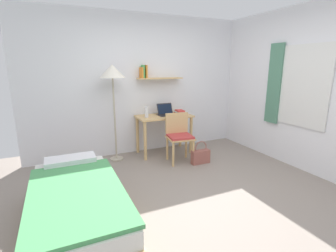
{
  "coord_description": "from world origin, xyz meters",
  "views": [
    {
      "loc": [
        -1.57,
        -2.52,
        1.67
      ],
      "look_at": [
        -0.18,
        0.51,
        0.85
      ],
      "focal_mm": 26.36,
      "sensor_mm": 36.0,
      "label": 1
    }
  ],
  "objects_px": {
    "standing_lamp": "(112,76)",
    "laptop": "(166,112)",
    "desk_chair": "(179,135)",
    "water_bottle": "(147,112)",
    "bed": "(78,207)",
    "handbag": "(201,156)",
    "desk": "(164,123)",
    "book_stack": "(180,112)"
  },
  "relations": [
    {
      "from": "desk",
      "to": "handbag",
      "type": "relative_size",
      "value": 2.56
    },
    {
      "from": "desk",
      "to": "laptop",
      "type": "distance_m",
      "value": 0.21
    },
    {
      "from": "bed",
      "to": "desk_chair",
      "type": "distance_m",
      "value": 2.22
    },
    {
      "from": "water_bottle",
      "to": "book_stack",
      "type": "xyz_separation_m",
      "value": [
        0.7,
        0.03,
        -0.06
      ]
    },
    {
      "from": "bed",
      "to": "water_bottle",
      "type": "distance_m",
      "value": 2.29
    },
    {
      "from": "desk_chair",
      "to": "book_stack",
      "type": "xyz_separation_m",
      "value": [
        0.27,
        0.5,
        0.3
      ]
    },
    {
      "from": "bed",
      "to": "desk",
      "type": "height_order",
      "value": "desk"
    },
    {
      "from": "desk_chair",
      "to": "handbag",
      "type": "height_order",
      "value": "desk_chair"
    },
    {
      "from": "water_bottle",
      "to": "handbag",
      "type": "xyz_separation_m",
      "value": [
        0.72,
        -0.74,
        -0.71
      ]
    },
    {
      "from": "book_stack",
      "to": "water_bottle",
      "type": "bearing_deg",
      "value": -177.78
    },
    {
      "from": "desk_chair",
      "to": "laptop",
      "type": "relative_size",
      "value": 2.72
    },
    {
      "from": "desk",
      "to": "laptop",
      "type": "xyz_separation_m",
      "value": [
        0.05,
        0.03,
        0.2
      ]
    },
    {
      "from": "desk",
      "to": "handbag",
      "type": "height_order",
      "value": "desk"
    },
    {
      "from": "desk_chair",
      "to": "standing_lamp",
      "type": "bearing_deg",
      "value": 152.45
    },
    {
      "from": "bed",
      "to": "laptop",
      "type": "xyz_separation_m",
      "value": [
        1.8,
        1.79,
        0.56
      ]
    },
    {
      "from": "bed",
      "to": "water_bottle",
      "type": "xyz_separation_m",
      "value": [
        1.39,
        1.72,
        0.6
      ]
    },
    {
      "from": "book_stack",
      "to": "bed",
      "type": "bearing_deg",
      "value": -140.06
    },
    {
      "from": "water_bottle",
      "to": "book_stack",
      "type": "bearing_deg",
      "value": 2.22
    },
    {
      "from": "standing_lamp",
      "to": "handbag",
      "type": "distance_m",
      "value": 2.04
    },
    {
      "from": "bed",
      "to": "handbag",
      "type": "bearing_deg",
      "value": 25.0
    },
    {
      "from": "water_bottle",
      "to": "laptop",
      "type": "bearing_deg",
      "value": 8.84
    },
    {
      "from": "water_bottle",
      "to": "handbag",
      "type": "distance_m",
      "value": 1.25
    },
    {
      "from": "desk",
      "to": "book_stack",
      "type": "distance_m",
      "value": 0.38
    },
    {
      "from": "desk_chair",
      "to": "water_bottle",
      "type": "relative_size",
      "value": 4.26
    },
    {
      "from": "water_bottle",
      "to": "standing_lamp",
      "type": "bearing_deg",
      "value": 174.38
    },
    {
      "from": "laptop",
      "to": "water_bottle",
      "type": "bearing_deg",
      "value": -171.16
    },
    {
      "from": "laptop",
      "to": "book_stack",
      "type": "xyz_separation_m",
      "value": [
        0.29,
        -0.04,
        -0.02
      ]
    },
    {
      "from": "handbag",
      "to": "water_bottle",
      "type": "bearing_deg",
      "value": 134.06
    },
    {
      "from": "bed",
      "to": "laptop",
      "type": "height_order",
      "value": "laptop"
    },
    {
      "from": "desk",
      "to": "standing_lamp",
      "type": "xyz_separation_m",
      "value": [
        -0.94,
        0.03,
        0.9
      ]
    },
    {
      "from": "bed",
      "to": "book_stack",
      "type": "relative_size",
      "value": 7.92
    },
    {
      "from": "standing_lamp",
      "to": "handbag",
      "type": "bearing_deg",
      "value": -31.68
    },
    {
      "from": "standing_lamp",
      "to": "desk_chair",
      "type": "bearing_deg",
      "value": -27.55
    },
    {
      "from": "bed",
      "to": "standing_lamp",
      "type": "bearing_deg",
      "value": 65.41
    },
    {
      "from": "desk_chair",
      "to": "book_stack",
      "type": "relative_size",
      "value": 3.64
    },
    {
      "from": "laptop",
      "to": "handbag",
      "type": "relative_size",
      "value": 0.77
    },
    {
      "from": "laptop",
      "to": "desk",
      "type": "bearing_deg",
      "value": -145.3
    },
    {
      "from": "book_stack",
      "to": "handbag",
      "type": "xyz_separation_m",
      "value": [
        0.02,
        -0.77,
        -0.65
      ]
    },
    {
      "from": "laptop",
      "to": "desk_chair",
      "type": "bearing_deg",
      "value": -87.7
    },
    {
      "from": "standing_lamp",
      "to": "laptop",
      "type": "xyz_separation_m",
      "value": [
        0.98,
        0.01,
        -0.7
      ]
    },
    {
      "from": "desk",
      "to": "book_stack",
      "type": "height_order",
      "value": "book_stack"
    },
    {
      "from": "desk_chair",
      "to": "water_bottle",
      "type": "bearing_deg",
      "value": 132.6
    }
  ]
}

